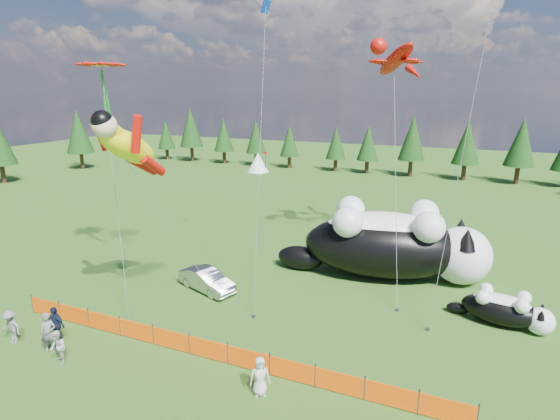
{
  "coord_description": "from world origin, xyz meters",
  "views": [
    {
      "loc": [
        9.53,
        -17.53,
        11.61
      ],
      "look_at": [
        0.54,
        4.0,
        5.22
      ],
      "focal_mm": 28.0,
      "sensor_mm": 36.0,
      "label": 1
    }
  ],
  "objects": [
    {
      "name": "spectator_a",
      "position": [
        -6.98,
        -5.33,
        0.98
      ],
      "size": [
        0.85,
        0.73,
        1.97
      ],
      "primitive_type": "imported",
      "rotation": [
        0.0,
        0.0,
        0.44
      ],
      "color": "slate",
      "rests_on": "ground"
    },
    {
      "name": "safety_fence",
      "position": [
        0.0,
        -3.0,
        0.5
      ],
      "size": [
        22.06,
        0.06,
        1.1
      ],
      "color": "#262626",
      "rests_on": "ground"
    },
    {
      "name": "car",
      "position": [
        -3.8,
        3.01,
        0.64
      ],
      "size": [
        4.13,
        2.57,
        1.29
      ],
      "primitive_type": "imported",
      "rotation": [
        0.0,
        0.0,
        1.23
      ],
      "color": "#AFB0B4",
      "rests_on": "ground"
    },
    {
      "name": "diamond_kite_a",
      "position": [
        -1.3,
        6.27,
        15.22
      ],
      "size": [
        1.94,
        6.06,
        17.2
      ],
      "color": "#0B3AAC",
      "rests_on": "ground"
    },
    {
      "name": "festival_tents",
      "position": [
        11.0,
        40.0,
        1.4
      ],
      "size": [
        50.0,
        3.2,
        2.8
      ],
      "primitive_type": null,
      "color": "white",
      "rests_on": "ground"
    },
    {
      "name": "spectator_c",
      "position": [
        -7.38,
        -4.61,
        0.92
      ],
      "size": [
        1.08,
        0.56,
        1.85
      ],
      "primitive_type": "imported",
      "rotation": [
        0.0,
        0.0,
        -0.01
      ],
      "color": "#121B32",
      "rests_on": "ground"
    },
    {
      "name": "spectator_d",
      "position": [
        -9.3,
        -5.46,
        0.84
      ],
      "size": [
        1.1,
        0.6,
        1.67
      ],
      "primitive_type": "imported",
      "rotation": [
        0.0,
        0.0,
        0.04
      ],
      "color": "slate",
      "rests_on": "ground"
    },
    {
      "name": "superhero_kite",
      "position": [
        -5.19,
        -1.07,
        9.03
      ],
      "size": [
        4.76,
        5.52,
        11.44
      ],
      "color": "#FFF60D",
      "rests_on": "ground"
    },
    {
      "name": "cat_large",
      "position": [
        6.1,
        9.31,
        2.31
      ],
      "size": [
        13.39,
        6.41,
        4.86
      ],
      "rotation": [
        0.0,
        0.0,
        0.18
      ],
      "color": "black",
      "rests_on": "ground"
    },
    {
      "name": "spectator_e",
      "position": [
        3.13,
        -4.24,
        0.82
      ],
      "size": [
        0.96,
        0.86,
        1.64
      ],
      "primitive_type": "imported",
      "rotation": [
        0.0,
        0.0,
        0.55
      ],
      "color": "beige",
      "rests_on": "ground"
    },
    {
      "name": "spectator_b",
      "position": [
        -5.9,
        -5.79,
        0.78
      ],
      "size": [
        0.88,
        0.78,
        1.57
      ],
      "primitive_type": "imported",
      "rotation": [
        0.0,
        0.0,
        -0.55
      ],
      "color": "beige",
      "rests_on": "ground"
    },
    {
      "name": "gecko_kite",
      "position": [
        4.88,
        13.51,
        13.58
      ],
      "size": [
        6.41,
        12.58,
        16.18
      ],
      "color": "red",
      "rests_on": "ground"
    },
    {
      "name": "ground",
      "position": [
        0.0,
        0.0,
        0.0
      ],
      "size": [
        160.0,
        160.0,
        0.0
      ],
      "primitive_type": "plane",
      "color": "#10380A",
      "rests_on": "ground"
    },
    {
      "name": "flower_kite",
      "position": [
        -9.69,
        2.38,
        12.85
      ],
      "size": [
        6.23,
        6.25,
        14.35
      ],
      "color": "red",
      "rests_on": "ground"
    },
    {
      "name": "cat_small",
      "position": [
        12.41,
        5.4,
        0.87
      ],
      "size": [
        5.04,
        2.41,
        1.83
      ],
      "rotation": [
        0.0,
        0.0,
        -0.18
      ],
      "color": "black",
      "rests_on": "ground"
    },
    {
      "name": "tree_line",
      "position": [
        0.0,
        45.0,
        4.0
      ],
      "size": [
        90.0,
        4.0,
        8.0
      ],
      "primitive_type": null,
      "color": "black",
      "rests_on": "ground"
    }
  ]
}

